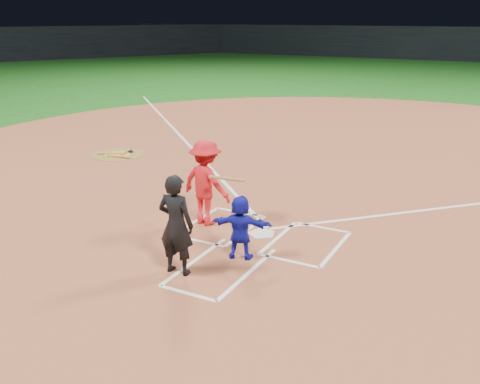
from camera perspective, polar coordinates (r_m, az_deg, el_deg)
The scene contains 14 objects.
ground at distance 11.08m, azimuth 2.34°, elevation -4.56°, with size 120.00×120.00×0.00m, color #134D14.
home_plate_dirt at distance 16.42m, azimuth 11.43°, elevation 2.81°, with size 28.00×28.00×0.01m, color brown.
stadium_wall_far at distance 57.46m, azimuth 24.19°, elevation 14.18°, with size 80.00×1.20×3.20m, color black.
home_plate at distance 11.08m, azimuth 2.35°, elevation -4.46°, with size 0.60×0.60×0.02m, color silver.
on_deck_circle at distance 17.77m, azimuth -12.92°, elevation 3.93°, with size 1.70×1.70×0.01m, color brown.
on_deck_logo at distance 17.77m, azimuth -12.92°, elevation 3.95°, with size 0.80×0.80×0.00m, color gold.
on_deck_bat_a at distance 17.85m, azimuth -12.05°, elevation 4.18°, with size 0.06×0.06×0.84m, color brown.
on_deck_bat_b at distance 17.82m, azimuth -13.63°, elevation 4.04°, with size 0.06×0.06×0.84m, color olive.
on_deck_bat_c at distance 17.35m, azimuth -12.81°, elevation 3.71°, with size 0.06×0.06×0.84m, color #A2693B.
bat_weight_donut at distance 17.93m, azimuth -11.62°, elevation 4.25°, with size 0.19×0.19×0.05m, color black.
catcher at distance 9.81m, azimuth 0.04°, elevation -3.78°, with size 1.13×0.36×1.22m, color #1518AF.
umpire at distance 9.21m, azimuth -6.84°, elevation -3.49°, with size 0.65×0.43×1.79m, color black.
chalk_markings at distance 15.76m, azimuth 10.68°, elevation 2.23°, with size 28.35×17.32×0.01m.
batter_at_plate at distance 11.35m, azimuth -3.67°, elevation 0.99°, with size 1.48×0.96×1.84m.
Camera 1 is at (4.35, -9.23, 4.33)m, focal length 40.00 mm.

